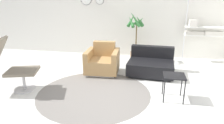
{
  "coord_description": "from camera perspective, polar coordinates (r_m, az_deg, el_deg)",
  "views": [
    {
      "loc": [
        0.77,
        -3.62,
        1.84
      ],
      "look_at": [
        0.04,
        0.34,
        0.55
      ],
      "focal_mm": 32.0,
      "sensor_mm": 36.0,
      "label": 1
    }
  ],
  "objects": [
    {
      "name": "couch_low",
      "position": [
        5.16,
        11.05,
        -0.76
      ],
      "size": [
        1.17,
        1.02,
        0.64
      ],
      "rotation": [
        0.0,
        0.0,
        3.07
      ],
      "color": "black",
      "rests_on": "ground_plane"
    },
    {
      "name": "armchair_red",
      "position": [
        5.11,
        -2.67,
        0.02
      ],
      "size": [
        0.84,
        0.82,
        0.77
      ],
      "rotation": [
        0.0,
        0.0,
        3.19
      ],
      "color": "silver",
      "rests_on": "ground_plane"
    },
    {
      "name": "round_rug",
      "position": [
        4.14,
        -5.16,
        -8.68
      ],
      "size": [
        2.29,
        2.29,
        0.01
      ],
      "color": "slate",
      "rests_on": "ground_plane"
    },
    {
      "name": "lounge_chair",
      "position": [
        4.53,
        -28.62,
        0.79
      ],
      "size": [
        1.14,
        0.78,
        1.19
      ],
      "rotation": [
        0.0,
        0.0,
        -1.28
      ],
      "color": "#BCBCC1",
      "rests_on": "ground_plane"
    },
    {
      "name": "wall_back",
      "position": [
        6.59,
        3.78,
        13.92
      ],
      "size": [
        12.0,
        0.09,
        2.8
      ],
      "color": "silver",
      "rests_on": "ground_plane"
    },
    {
      "name": "potted_plant",
      "position": [
        6.05,
        6.81,
        6.25
      ],
      "size": [
        0.53,
        0.56,
        1.49
      ],
      "color": "brown",
      "rests_on": "ground_plane"
    },
    {
      "name": "shelf_unit",
      "position": [
        6.44,
        24.73,
        8.14
      ],
      "size": [
        1.3,
        0.28,
        1.88
      ],
      "color": "#BCBCC1",
      "rests_on": "ground_plane"
    },
    {
      "name": "ground_plane",
      "position": [
        4.13,
        -1.46,
        -8.69
      ],
      "size": [
        12.0,
        12.0,
        0.0
      ],
      "primitive_type": "plane",
      "color": "silver"
    },
    {
      "name": "side_table",
      "position": [
        3.88,
        17.32,
        -4.47
      ],
      "size": [
        0.39,
        0.39,
        0.49
      ],
      "color": "black",
      "rests_on": "ground_plane"
    }
  ]
}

